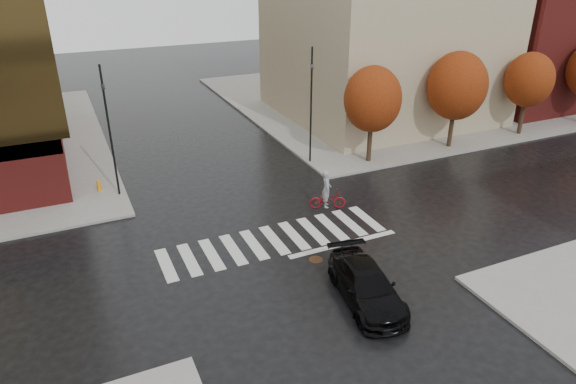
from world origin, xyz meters
name	(u,v)px	position (x,y,z in m)	size (l,w,h in m)	color
ground	(278,245)	(0.00, 0.00, 0.00)	(120.00, 120.00, 0.00)	black
sidewalk_ne	(388,97)	(21.00, 21.00, 0.07)	(30.00, 30.00, 0.15)	gray
crosswalk	(274,240)	(0.00, 0.50, 0.01)	(12.00, 3.00, 0.01)	silver
building_ne_tan	(385,5)	(17.00, 17.00, 9.15)	(16.00, 16.00, 18.00)	tan
building_ne_brick	(532,22)	(33.00, 16.00, 7.15)	(14.00, 14.00, 14.00)	maroon
tree_ne_a	(373,99)	(10.00, 7.40, 4.46)	(3.80, 3.80, 6.50)	black
tree_ne_b	(457,86)	(17.00, 7.40, 4.62)	(4.20, 4.20, 6.89)	black
tree_ne_c	(529,80)	(24.00, 7.40, 4.37)	(3.60, 3.60, 6.31)	black
sedan	(366,285)	(1.56, -5.61, 0.74)	(2.09, 5.13, 1.49)	black
cyclist	(327,196)	(4.11, 2.50, 0.79)	(2.17, 1.44, 2.33)	maroon
traffic_light_nw	(108,123)	(-6.41, 9.00, 4.56)	(0.22, 0.20, 7.67)	black
traffic_light_ne	(311,98)	(6.30, 9.00, 4.57)	(0.21, 0.23, 7.69)	black
fire_hydrant	(99,185)	(-7.42, 10.00, 0.54)	(0.25, 0.25, 0.71)	orange
manhole	(316,260)	(1.08, -2.00, 0.01)	(0.67, 0.67, 0.01)	#492D1A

